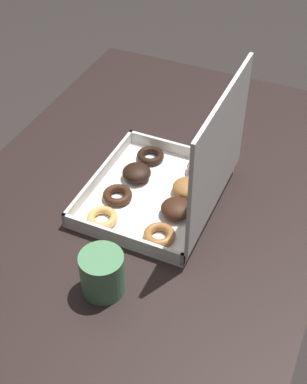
% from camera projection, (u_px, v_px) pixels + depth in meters
% --- Properties ---
extents(ground_plane, '(8.00, 8.00, 0.00)m').
position_uv_depth(ground_plane, '(154.00, 351.00, 1.74)').
color(ground_plane, '#2D2826').
extents(dining_table, '(1.12, 0.81, 0.72)m').
position_uv_depth(dining_table, '(154.00, 216.00, 1.32)').
color(dining_table, black).
rests_on(dining_table, ground_plane).
extents(donut_box, '(0.33, 0.29, 0.31)m').
position_uv_depth(donut_box, '(174.00, 181.00, 1.16)').
color(donut_box, white).
rests_on(donut_box, dining_table).
extents(coffee_mug, '(0.08, 0.08, 0.09)m').
position_uv_depth(coffee_mug, '(102.00, 273.00, 1.00)').
color(coffee_mug, '#4C8456').
rests_on(coffee_mug, dining_table).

